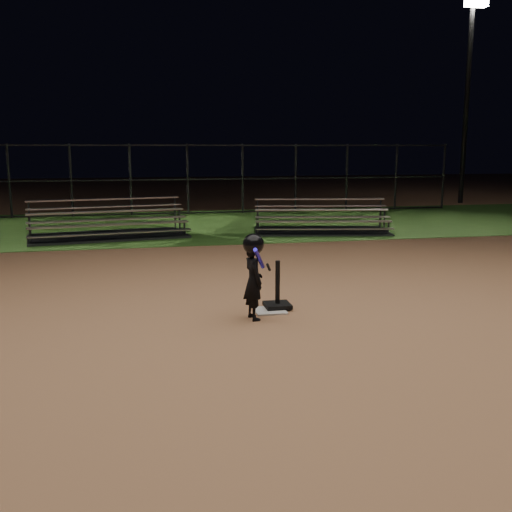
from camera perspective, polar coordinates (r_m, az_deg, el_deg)
The scene contains 9 objects.
ground at distance 8.70m, azimuth 1.35°, elevation -5.40°, with size 80.00×80.00×0.00m, color #AE764E.
grass_strip at distance 18.40m, azimuth -5.73°, elevation 3.05°, with size 60.00×8.00×0.01m, color #29511A.
home_plate at distance 8.69m, azimuth 1.35°, elevation -5.32°, with size 0.45×0.45×0.02m, color beige.
batting_tee at distance 8.81m, azimuth 2.10°, elevation -4.20°, with size 0.38×0.38×0.71m.
child_batter at distance 8.16m, azimuth -0.25°, elevation -1.79°, with size 0.43×0.60×1.22m.
bleacher_left at distance 16.22m, azimuth -14.16°, elevation 2.49°, with size 4.34×2.59×1.00m.
bleacher_right at distance 16.76m, azimuth 6.36°, elevation 2.94°, with size 4.03×2.49×0.92m.
backstop_fence at distance 21.26m, azimuth -6.66°, elevation 7.41°, with size 20.08×0.08×2.50m.
light_pole_right at distance 27.07m, azimuth 19.95°, elevation 15.36°, with size 0.90×0.53×8.30m.
Camera 1 is at (-1.90, -8.14, 2.39)m, focal length 41.16 mm.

